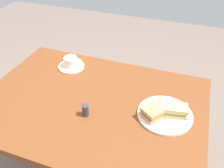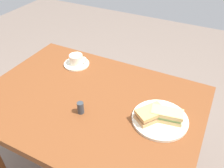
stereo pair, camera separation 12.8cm
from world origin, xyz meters
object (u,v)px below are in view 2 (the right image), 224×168
at_px(dining_table, 91,115).
at_px(sandwich_plate, 160,119).
at_px(sandwich_back, 150,115).
at_px(coffee_saucer, 77,64).
at_px(coffee_cup, 76,59).
at_px(sandwich_front, 167,115).
at_px(spoon, 77,57).
at_px(salt_shaker, 81,108).

relative_size(dining_table, sandwich_plate, 4.37).
xyz_separation_m(sandwich_back, coffee_saucer, (-0.58, 0.25, -0.03)).
height_order(sandwich_back, coffee_cup, coffee_cup).
height_order(sandwich_front, sandwich_back, sandwich_front).
bearing_deg(sandwich_plate, spoon, 156.00).
distance_m(sandwich_front, sandwich_back, 0.08).
bearing_deg(sandwich_front, coffee_saucer, 160.93).
distance_m(sandwich_plate, coffee_saucer, 0.66).
height_order(dining_table, coffee_cup, coffee_cup).
bearing_deg(sandwich_plate, salt_shaker, -161.08).
bearing_deg(coffee_saucer, dining_table, -45.38).
xyz_separation_m(dining_table, spoon, (-0.29, 0.31, 0.13)).
height_order(sandwich_plate, spoon, spoon).
distance_m(dining_table, salt_shaker, 0.18).
height_order(dining_table, sandwich_back, sandwich_back).
distance_m(sandwich_plate, sandwich_back, 0.06).
height_order(dining_table, salt_shaker, salt_shaker).
bearing_deg(sandwich_back, coffee_cup, 156.07).
bearing_deg(sandwich_back, spoon, 152.59).
distance_m(sandwich_plate, spoon, 0.72).
bearing_deg(coffee_saucer, coffee_cup, 21.53).
relative_size(dining_table, salt_shaker, 18.49).
distance_m(coffee_cup, salt_shaker, 0.44).
distance_m(sandwich_back, coffee_saucer, 0.63).
bearing_deg(spoon, dining_table, -47.72).
height_order(coffee_saucer, spoon, spoon).
xyz_separation_m(spoon, salt_shaker, (0.30, -0.42, 0.02)).
distance_m(sandwich_front, coffee_cup, 0.68).
bearing_deg(sandwich_back, dining_table, 179.14).
relative_size(sandwich_front, coffee_saucer, 0.96).
bearing_deg(coffee_saucer, salt_shaker, -53.48).
height_order(coffee_saucer, salt_shaker, salt_shaker).
distance_m(dining_table, sandwich_plate, 0.39).
bearing_deg(dining_table, coffee_saucer, 134.62).
distance_m(sandwich_back, salt_shaker, 0.33).
bearing_deg(salt_shaker, coffee_cup, 126.31).
xyz_separation_m(sandwich_back, salt_shaker, (-0.32, -0.10, -0.01)).
xyz_separation_m(sandwich_back, spoon, (-0.62, 0.32, -0.03)).
height_order(sandwich_back, spoon, sandwich_back).
bearing_deg(sandwich_plate, sandwich_back, -148.54).
bearing_deg(salt_shaker, coffee_saucer, 126.52).
bearing_deg(salt_shaker, spoon, 125.77).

